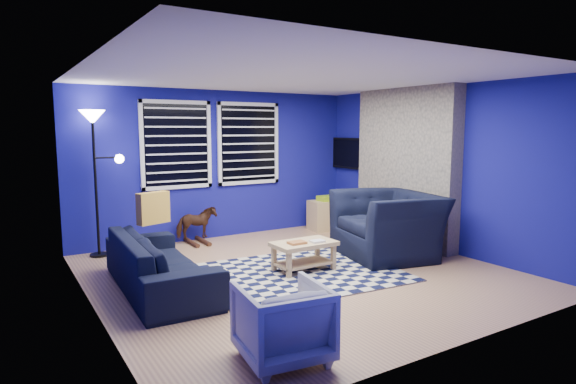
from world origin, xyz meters
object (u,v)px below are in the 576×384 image
object	(u,v)px
floor_lamp	(95,137)
cabinet	(327,215)
tv	(350,153)
coffee_table	(304,250)
armchair_big	(388,225)
sofa	(160,262)
rocking_horse	(196,223)
armchair_bent	(282,322)

from	to	relation	value
floor_lamp	cabinet	bearing A→B (deg)	-3.59
tv	coffee_table	distance (m)	3.26
tv	coffee_table	world-z (taller)	tv
armchair_big	coffee_table	world-z (taller)	armchair_big
coffee_table	floor_lamp	size ratio (longest dim) A/B	0.39
sofa	rocking_horse	distance (m)	2.25
tv	floor_lamp	xyz separation A→B (m)	(-4.47, 0.25, 0.34)
tv	sofa	bearing A→B (deg)	-158.02
armchair_big	cabinet	world-z (taller)	armchair_big
armchair_big	coffee_table	distance (m)	1.48
rocking_horse	cabinet	size ratio (longest dim) A/B	0.90
sofa	coffee_table	world-z (taller)	sofa
sofa	floor_lamp	bearing A→B (deg)	11.34
armchair_bent	coffee_table	bearing A→B (deg)	-120.04
sofa	armchair_bent	world-z (taller)	sofa
tv	coffee_table	bearing A→B (deg)	-140.06
tv	sofa	size ratio (longest dim) A/B	0.46
rocking_horse	floor_lamp	distance (m)	2.04
armchair_bent	floor_lamp	size ratio (longest dim) A/B	0.33
rocking_horse	floor_lamp	size ratio (longest dim) A/B	0.30
cabinet	floor_lamp	size ratio (longest dim) A/B	0.33
cabinet	tv	bearing A→B (deg)	7.48
tv	rocking_horse	xyz separation A→B (m)	(-2.98, 0.23, -1.06)
tv	armchair_big	distance (m)	2.35
floor_lamp	sofa	bearing A→B (deg)	-81.15
armchair_bent	rocking_horse	bearing A→B (deg)	-94.22
coffee_table	floor_lamp	world-z (taller)	floor_lamp
rocking_horse	floor_lamp	xyz separation A→B (m)	(-1.48, 0.01, 1.40)
rocking_horse	coffee_table	xyz separation A→B (m)	(0.64, -2.20, -0.05)
armchair_big	rocking_horse	xyz separation A→B (m)	(-2.10, 2.20, -0.13)
coffee_table	cabinet	bearing A→B (deg)	47.06
armchair_bent	floor_lamp	world-z (taller)	floor_lamp
rocking_horse	sofa	bearing A→B (deg)	150.77
armchair_bent	rocking_horse	distance (m)	4.24
coffee_table	armchair_bent	bearing A→B (deg)	-127.63
tv	sofa	xyz separation A→B (m)	(-4.17, -1.68, -1.08)
rocking_horse	armchair_big	bearing A→B (deg)	-133.88
sofa	armchair_big	world-z (taller)	armchair_big
armchair_big	coffee_table	bearing A→B (deg)	-78.20
armchair_big	armchair_bent	xyz separation A→B (m)	(-2.97, -1.94, -0.15)
sofa	floor_lamp	world-z (taller)	floor_lamp
sofa	armchair_big	size ratio (longest dim) A/B	1.53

